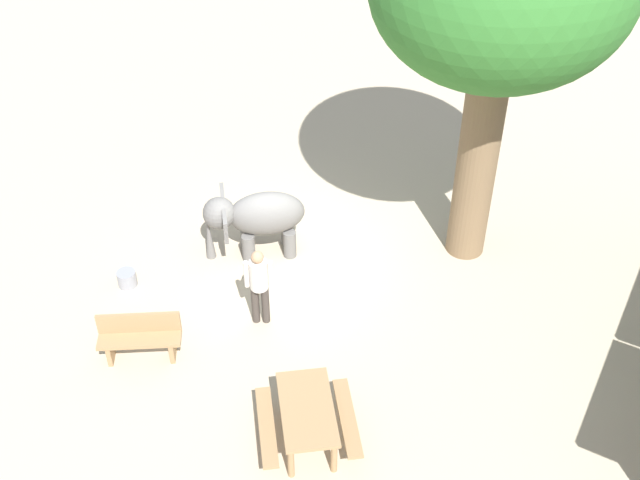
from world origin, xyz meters
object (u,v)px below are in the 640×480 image
(wooden_bench, at_px, (140,336))
(feed_bucket, at_px, (127,279))
(picnic_table_near, at_px, (307,416))
(elephant, at_px, (256,217))
(person_handler, at_px, (259,282))

(wooden_bench, xyz_separation_m, feed_bucket, (-1.27, -1.41, -0.31))
(picnic_table_near, bearing_deg, feed_bucket, 36.18)
(wooden_bench, bearing_deg, feed_bucket, -75.03)
(feed_bucket, bearing_deg, picnic_table_near, 73.48)
(feed_bucket, bearing_deg, elephant, 141.27)
(elephant, distance_m, picnic_table_near, 4.67)
(person_handler, distance_m, feed_bucket, 2.88)
(elephant, relative_size, person_handler, 1.17)
(elephant, distance_m, feed_bucket, 2.71)
(person_handler, height_order, feed_bucket, person_handler)
(person_handler, distance_m, wooden_bench, 2.21)
(elephant, height_order, feed_bucket, elephant)
(elephant, xyz_separation_m, wooden_bench, (3.31, -0.23, -0.41))
(wooden_bench, height_order, feed_bucket, wooden_bench)
(wooden_bench, xyz_separation_m, picnic_table_near, (0.15, 3.36, 0.12))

